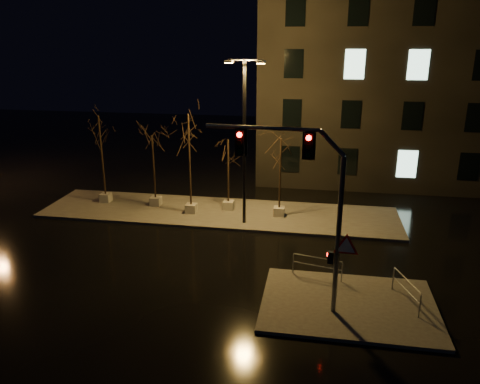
# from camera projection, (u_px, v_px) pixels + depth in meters

# --- Properties ---
(ground) EXTENTS (90.00, 90.00, 0.00)m
(ground) POSITION_uv_depth(u_px,v_px,m) (193.00, 255.00, 23.54)
(ground) COLOR black
(ground) RESTS_ON ground
(median) EXTENTS (22.00, 5.00, 0.15)m
(median) POSITION_uv_depth(u_px,v_px,m) (218.00, 213.00, 29.13)
(median) COLOR #4A4642
(median) RESTS_ON ground
(sidewalk_corner) EXTENTS (7.00, 5.00, 0.15)m
(sidewalk_corner) POSITION_uv_depth(u_px,v_px,m) (348.00, 305.00, 19.02)
(sidewalk_corner) COLOR #4A4642
(sidewalk_corner) RESTS_ON ground
(building) EXTENTS (25.00, 12.00, 15.00)m
(building) POSITION_uv_depth(u_px,v_px,m) (429.00, 79.00, 35.79)
(building) COLOR black
(building) RESTS_ON ground
(tree_0) EXTENTS (1.80, 1.80, 5.87)m
(tree_0) POSITION_uv_depth(u_px,v_px,m) (100.00, 135.00, 29.53)
(tree_0) COLOR #A7A39B
(tree_0) RESTS_ON median
(tree_1) EXTENTS (1.80, 1.80, 4.70)m
(tree_1) POSITION_uv_depth(u_px,v_px,m) (153.00, 151.00, 29.13)
(tree_1) COLOR #A7A39B
(tree_1) RESTS_ON median
(tree_2) EXTENTS (1.80, 1.80, 6.26)m
(tree_2) POSITION_uv_depth(u_px,v_px,m) (189.00, 137.00, 27.47)
(tree_2) COLOR #A7A39B
(tree_2) RESTS_ON median
(tree_3) EXTENTS (1.80, 1.80, 4.58)m
(tree_3) POSITION_uv_depth(u_px,v_px,m) (228.00, 156.00, 28.42)
(tree_3) COLOR #A7A39B
(tree_3) RESTS_ON median
(tree_4) EXTENTS (1.80, 1.80, 4.88)m
(tree_4) POSITION_uv_depth(u_px,v_px,m) (281.00, 156.00, 27.27)
(tree_4) COLOR #A7A39B
(tree_4) RESTS_ON median
(traffic_signal_mast) EXTENTS (5.92, 0.50, 7.23)m
(traffic_signal_mast) POSITION_uv_depth(u_px,v_px,m) (309.00, 195.00, 17.23)
(traffic_signal_mast) COLOR slate
(traffic_signal_mast) RESTS_ON sidewalk_corner
(streetlight_main) EXTENTS (2.29, 0.80, 9.23)m
(streetlight_main) POSITION_uv_depth(u_px,v_px,m) (244.00, 132.00, 25.74)
(streetlight_main) COLOR black
(streetlight_main) RESTS_ON median
(guard_rail_a) EXTENTS (2.22, 0.56, 0.98)m
(guard_rail_a) POSITION_uv_depth(u_px,v_px,m) (317.00, 264.00, 20.88)
(guard_rail_a) COLOR slate
(guard_rail_a) RESTS_ON sidewalk_corner
(guard_rail_b) EXTENTS (0.76, 2.12, 1.06)m
(guard_rail_b) POSITION_uv_depth(u_px,v_px,m) (406.00, 288.00, 18.82)
(guard_rail_b) COLOR slate
(guard_rail_b) RESTS_ON sidewalk_corner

